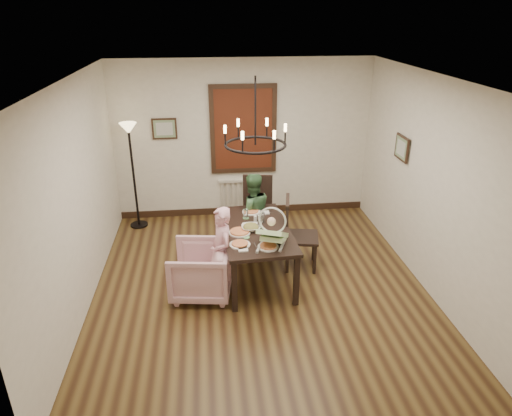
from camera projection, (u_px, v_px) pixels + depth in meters
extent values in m
cube|color=brown|center=(260.00, 286.00, 6.33)|extent=(4.50, 5.00, 0.01)
cube|color=white|center=(261.00, 79.00, 5.20)|extent=(4.50, 5.00, 0.01)
cube|color=silver|center=(243.00, 140.00, 8.04)|extent=(4.50, 0.01, 2.80)
cube|color=silver|center=(77.00, 200.00, 5.53)|extent=(0.01, 5.00, 2.80)
cube|color=silver|center=(430.00, 185.00, 6.00)|extent=(0.01, 5.00, 2.80)
cube|color=black|center=(255.00, 230.00, 6.27)|extent=(1.02, 1.68, 0.05)
cube|color=black|center=(234.00, 287.00, 5.68)|extent=(0.07, 0.07, 0.71)
cube|color=black|center=(222.00, 233.00, 7.04)|extent=(0.07, 0.07, 0.71)
cube|color=black|center=(296.00, 281.00, 5.80)|extent=(0.07, 0.07, 0.71)
cube|color=black|center=(272.00, 229.00, 7.16)|extent=(0.07, 0.07, 0.71)
imported|color=beige|center=(201.00, 271.00, 6.03)|extent=(0.89, 0.87, 0.71)
imported|color=#EAA5B3|center=(222.00, 259.00, 6.00)|extent=(0.34, 0.43, 1.03)
imported|color=#3C663C|center=(252.00, 220.00, 7.04)|extent=(0.59, 0.50, 1.07)
imported|color=white|center=(251.00, 227.00, 6.20)|extent=(0.31, 0.31, 0.08)
cylinder|color=tan|center=(240.00, 232.00, 6.11)|extent=(0.29, 0.29, 0.04)
cylinder|color=silver|center=(260.00, 225.00, 6.21)|extent=(0.06, 0.06, 0.13)
cube|color=#5A2012|center=(243.00, 130.00, 7.92)|extent=(1.00, 0.03, 1.40)
cube|color=black|center=(164.00, 129.00, 7.77)|extent=(0.42, 0.03, 0.36)
cube|color=black|center=(402.00, 148.00, 6.71)|extent=(0.03, 0.42, 0.36)
torus|color=black|center=(255.00, 145.00, 5.78)|extent=(0.80, 0.80, 0.04)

